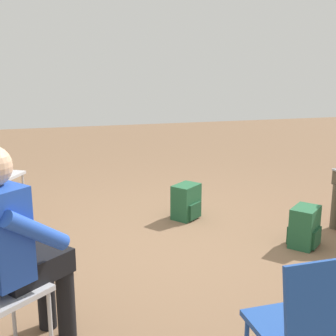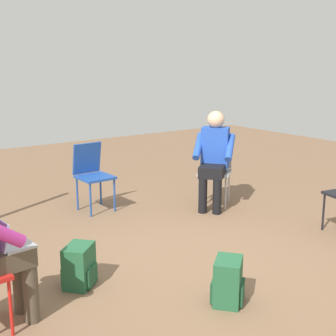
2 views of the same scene
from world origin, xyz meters
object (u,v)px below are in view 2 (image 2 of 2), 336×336
(person_in_blue, at_px, (214,155))
(chair_north, at_px, (92,172))
(chair_northeast, at_px, (216,167))
(backpack_by_empty_chair, at_px, (79,268))
(backpack_near_laptop_user, at_px, (228,284))

(person_in_blue, bearing_deg, chair_north, 17.65)
(person_in_blue, bearing_deg, chair_northeast, -90.00)
(chair_northeast, xyz_separation_m, person_in_blue, (-0.13, -0.11, 0.20))
(chair_northeast, height_order, backpack_by_empty_chair, chair_northeast)
(chair_north, height_order, backpack_near_laptop_user, chair_north)
(chair_northeast, relative_size, backpack_near_laptop_user, 2.36)
(chair_north, xyz_separation_m, person_in_blue, (1.31, -0.82, 0.20))
(person_in_blue, distance_m, backpack_near_laptop_user, 2.52)
(backpack_near_laptop_user, relative_size, backpack_by_empty_chair, 1.00)
(chair_northeast, distance_m, backpack_near_laptop_user, 2.65)
(person_in_blue, height_order, backpack_by_empty_chair, person_in_blue)
(chair_north, relative_size, person_in_blue, 0.69)
(chair_northeast, distance_m, person_in_blue, 0.26)
(chair_north, xyz_separation_m, backpack_by_empty_chair, (-1.05, -1.82, -0.34))
(chair_north, bearing_deg, backpack_near_laptop_user, 82.63)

